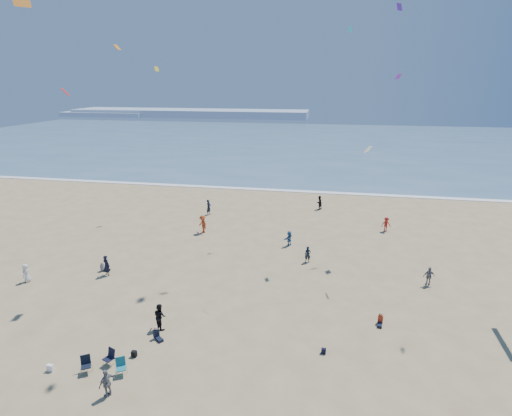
# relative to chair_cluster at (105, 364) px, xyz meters

# --- Properties ---
(ocean) EXTENTS (220.00, 100.00, 0.06)m
(ocean) POSITION_rel_chair_cluster_xyz_m (5.92, 90.58, -0.47)
(ocean) COLOR #476B84
(ocean) RESTS_ON ground
(surf_line) EXTENTS (220.00, 1.20, 0.08)m
(surf_line) POSITION_rel_chair_cluster_xyz_m (5.92, 40.58, -0.46)
(surf_line) COLOR white
(surf_line) RESTS_ON ground
(headland_far) EXTENTS (110.00, 20.00, 3.20)m
(headland_far) POSITION_rel_chair_cluster_xyz_m (-54.08, 165.58, 1.10)
(headland_far) COLOR #7A8EA8
(headland_far) RESTS_ON ground
(headland_near) EXTENTS (40.00, 14.00, 2.00)m
(headland_near) POSITION_rel_chair_cluster_xyz_m (-94.08, 160.58, 0.50)
(headland_near) COLOR #7A8EA8
(headland_near) RESTS_ON ground
(standing_flyers) EXTENTS (38.56, 39.06, 1.95)m
(standing_flyers) POSITION_rel_chair_cluster_xyz_m (7.50, 13.25, 0.36)
(standing_flyers) COLOR silver
(standing_flyers) RESTS_ON ground
(seated_group) EXTENTS (23.42, 19.27, 0.84)m
(seated_group) POSITION_rel_chair_cluster_xyz_m (5.94, 2.40, -0.08)
(seated_group) COLOR white
(seated_group) RESTS_ON ground
(chair_cluster) EXTENTS (2.82, 1.60, 1.00)m
(chair_cluster) POSITION_rel_chair_cluster_xyz_m (0.00, 0.00, 0.00)
(chair_cluster) COLOR black
(chair_cluster) RESTS_ON ground
(white_tote) EXTENTS (0.35, 0.20, 0.40)m
(white_tote) POSITION_rel_chair_cluster_xyz_m (-3.06, -0.56, -0.30)
(white_tote) COLOR white
(white_tote) RESTS_ON ground
(black_backpack) EXTENTS (0.30, 0.22, 0.38)m
(black_backpack) POSITION_rel_chair_cluster_xyz_m (0.99, 1.44, -0.31)
(black_backpack) COLOR black
(black_backpack) RESTS_ON ground
(navy_bag) EXTENTS (0.28, 0.18, 0.34)m
(navy_bag) POSITION_rel_chair_cluster_xyz_m (11.99, 3.81, -0.33)
(navy_bag) COLOR black
(navy_bag) RESTS_ON ground
(kites_aloft) EXTENTS (45.73, 38.77, 28.81)m
(kites_aloft) POSITION_rel_chair_cluster_xyz_m (16.67, 7.89, 14.14)
(kites_aloft) COLOR white
(kites_aloft) RESTS_ON ground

